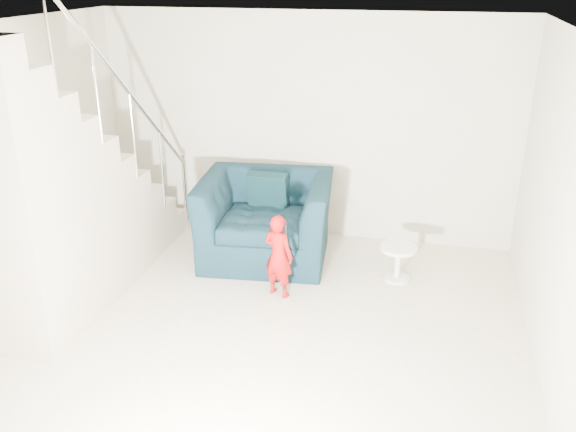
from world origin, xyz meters
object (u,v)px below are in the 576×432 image
object	(u,v)px
armchair	(266,218)
staircase	(56,212)
side_table	(398,257)
toddler	(278,256)

from	to	relation	value
armchair	staircase	xyz separation A→B (m)	(-1.71, -1.41, 0.47)
side_table	staircase	xyz separation A→B (m)	(-3.24, -1.18, 0.68)
toddler	staircase	xyz separation A→B (m)	(-2.07, -0.56, 0.50)
armchair	side_table	world-z (taller)	armchair
toddler	side_table	world-z (taller)	toddler
toddler	staircase	size ratio (longest dim) A/B	0.24
armchair	staircase	bearing A→B (deg)	-146.32
side_table	staircase	bearing A→B (deg)	-160.04
toddler	side_table	size ratio (longest dim) A/B	2.24
toddler	armchair	bearing A→B (deg)	-47.99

